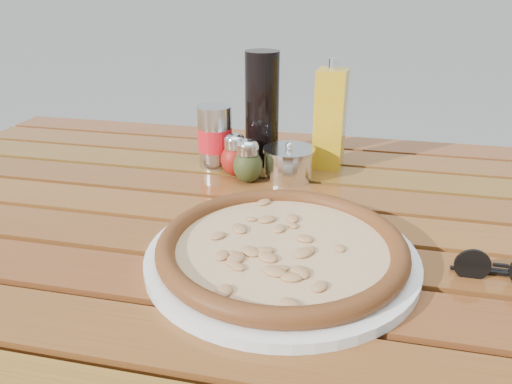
% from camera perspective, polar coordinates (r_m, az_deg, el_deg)
% --- Properties ---
extents(table, '(1.40, 0.90, 0.75)m').
position_cam_1_polar(table, '(0.83, -0.31, -7.24)').
color(table, '#38200C').
rests_on(table, ground).
extents(plate, '(0.37, 0.37, 0.01)m').
position_cam_1_polar(plate, '(0.67, 2.93, -7.36)').
color(plate, white).
rests_on(plate, table).
extents(pizza, '(0.35, 0.35, 0.03)m').
position_cam_1_polar(pizza, '(0.66, 2.96, -6.19)').
color(pizza, beige).
rests_on(pizza, plate).
extents(pepper_shaker, '(0.06, 0.06, 0.08)m').
position_cam_1_polar(pepper_shaker, '(0.94, -2.41, 4.17)').
color(pepper_shaker, '#A91D13').
rests_on(pepper_shaker, table).
extents(oregano_shaker, '(0.06, 0.06, 0.08)m').
position_cam_1_polar(oregano_shaker, '(0.91, -0.93, 3.49)').
color(oregano_shaker, '#3D421A').
rests_on(oregano_shaker, table).
extents(dark_bottle, '(0.07, 0.07, 0.22)m').
position_cam_1_polar(dark_bottle, '(0.98, 0.69, 9.47)').
color(dark_bottle, black).
rests_on(dark_bottle, table).
extents(soda_can, '(0.07, 0.07, 0.12)m').
position_cam_1_polar(soda_can, '(0.98, -4.69, 6.28)').
color(soda_can, silver).
rests_on(soda_can, table).
extents(olive_oil_cruet, '(0.06, 0.06, 0.21)m').
position_cam_1_polar(olive_oil_cruet, '(0.97, 8.47, 8.29)').
color(olive_oil_cruet, gold).
rests_on(olive_oil_cruet, table).
extents(parmesan_tin, '(0.12, 0.12, 0.07)m').
position_cam_1_polar(parmesan_tin, '(0.92, 3.76, 3.32)').
color(parmesan_tin, white).
rests_on(parmesan_tin, table).
extents(sunglasses, '(0.11, 0.02, 0.04)m').
position_cam_1_polar(sunglasses, '(0.70, 26.02, -7.88)').
color(sunglasses, black).
rests_on(sunglasses, table).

